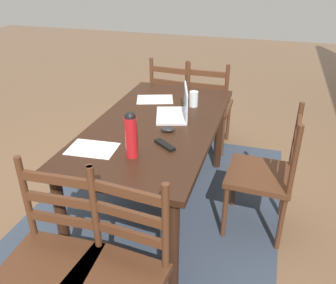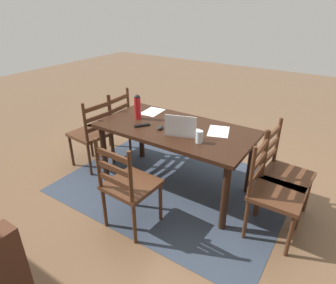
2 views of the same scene
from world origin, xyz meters
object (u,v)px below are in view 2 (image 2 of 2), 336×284
drinking_glass (199,137)px  computer_mouse (160,127)px  chair_left_near (283,174)px  chair_right_far (92,134)px  chair_far_head (128,186)px  laptop (182,129)px  dining_table (175,135)px  chair_left_far (273,192)px  chair_right_near (111,124)px  tv_remote (142,125)px  water_bottle (138,106)px

drinking_glass → computer_mouse: size_ratio=1.23×
chair_left_near → chair_right_far: bearing=8.9°
chair_far_head → laptop: size_ratio=2.56×
chair_left_near → dining_table: bearing=8.9°
dining_table → chair_right_far: chair_right_far is taller
drinking_glass → computer_mouse: drinking_glass is taller
chair_right_far → computer_mouse: 1.06m
chair_left_far → chair_right_far: same height
chair_right_near → tv_remote: chair_right_near is taller
laptop → tv_remote: 0.48m
drinking_glass → laptop: bearing=-15.6°
dining_table → chair_right_far: (1.13, 0.18, -0.20)m
computer_mouse → tv_remote: computer_mouse is taller
chair_right_near → drinking_glass: (-1.52, 0.36, 0.35)m
dining_table → chair_right_far: bearing=8.9°
chair_right_far → chair_left_near: bearing=-171.1°
chair_left_near → computer_mouse: bearing=13.6°
chair_right_far → laptop: bearing=-177.5°
chair_left_far → laptop: size_ratio=2.56×
chair_left_far → tv_remote: (1.45, -0.00, 0.30)m
chair_right_near → water_bottle: 0.79m
chair_left_near → chair_far_head: 1.50m
chair_right_far → laptop: 1.33m
laptop → computer_mouse: bearing=1.1°
chair_right_near → water_bottle: (-0.63, 0.19, 0.44)m
chair_left_far → chair_left_near: (-0.00, -0.35, 0.00)m
chair_right_near → laptop: size_ratio=2.56×
water_bottle → drinking_glass: size_ratio=2.33×
dining_table → chair_left_far: (-1.13, 0.17, -0.20)m
dining_table → water_bottle: water_bottle is taller
chair_left_near → drinking_glass: bearing=25.9°
chair_left_near → computer_mouse: (1.25, 0.30, 0.31)m
dining_table → chair_left_far: chair_left_far is taller
drinking_glass → chair_right_far: bearing=-0.3°
chair_right_near → chair_far_head: size_ratio=1.00×
chair_left_near → laptop: 1.08m
chair_left_far → water_bottle: 1.69m
laptop → water_bottle: (0.65, -0.10, 0.09)m
dining_table → chair_far_head: size_ratio=1.77×
water_bottle → chair_left_far: bearing=174.6°
chair_left_far → computer_mouse: bearing=-2.2°
chair_right_near → chair_far_head: (-1.13, 0.98, 0.00)m
chair_left_far → drinking_glass: chair_left_far is taller
water_bottle → chair_right_near: bearing=-17.1°
chair_left_near → chair_far_head: (1.13, 0.98, 0.00)m
chair_right_far → water_bottle: bearing=-166.0°
drinking_glass → dining_table: bearing=-25.8°
laptop → computer_mouse: laptop is taller
chair_right_near → water_bottle: water_bottle is taller
chair_left_far → chair_left_near: same height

